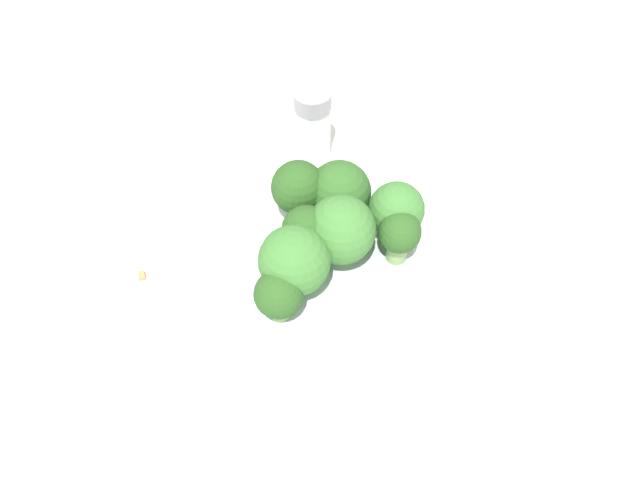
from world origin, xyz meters
The scene contains 13 objects.
ground_plane centered at (0.00, 0.00, 0.00)m, with size 3.00×3.00×0.00m, color silver.
bowl centered at (0.00, 0.00, 0.03)m, with size 0.21×0.21×0.05m, color silver.
broccoli_floret_0 centered at (0.05, 0.01, 0.09)m, with size 0.04×0.04×0.06m.
broccoli_floret_1 centered at (0.05, -0.02, 0.08)m, with size 0.05×0.05×0.06m.
broccoli_floret_2 centered at (-0.05, 0.03, 0.08)m, with size 0.04×0.04×0.05m.
broccoli_floret_3 centered at (0.01, 0.01, 0.09)m, with size 0.04×0.04×0.06m.
broccoli_floret_4 centered at (0.01, -0.07, 0.08)m, with size 0.03×0.03×0.05m.
broccoli_floret_5 centered at (0.03, -0.07, 0.09)m, with size 0.05×0.05×0.06m.
broccoli_floret_6 centered at (0.01, -0.02, 0.09)m, with size 0.06×0.06×0.06m.
broccoli_floret_7 centered at (-0.02, 0.02, 0.09)m, with size 0.05×0.05×0.06m.
pepper_shaker centered at (0.18, 0.00, 0.04)m, with size 0.04×0.04×0.08m.
almond_crumb_0 centered at (0.11, 0.00, 0.00)m, with size 0.01×0.00×0.01m, color tan.
almond_crumb_1 centered at (0.03, 0.16, 0.00)m, with size 0.01×0.01×0.01m, color #AD7F4C.
Camera 1 is at (-0.30, 0.00, 0.46)m, focal length 35.00 mm.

